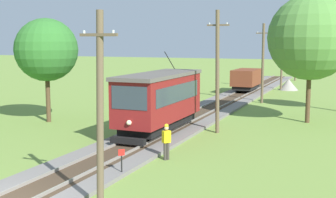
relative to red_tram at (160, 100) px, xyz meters
name	(u,v)px	position (x,y,z in m)	size (l,w,h in m)	color
red_tram	(160,100)	(0.00, 0.00, 0.00)	(2.60, 8.54, 4.79)	maroon
freight_car	(246,79)	(0.00, 23.84, -0.64)	(2.40, 5.20, 2.31)	brown
utility_pole_foreground	(100,110)	(3.12, -12.03, 1.29)	(1.40, 0.46, 6.77)	brown
utility_pole_near_tram	(217,71)	(3.12, 1.79, 1.72)	(1.40, 0.55, 7.63)	brown
utility_pole_mid	(263,63)	(3.12, 16.59, 1.57)	(1.40, 0.25, 7.34)	brown
utility_pole_far	(282,54)	(3.12, 28.43, 2.06)	(1.40, 0.61, 8.31)	brown
utility_pole_distant	(296,53)	(3.12, 41.94, 1.87)	(1.40, 0.53, 7.93)	brown
trackside_signal_marker	(122,161)	(1.90, -8.37, -1.53)	(0.21, 0.21, 1.18)	black
gravel_pile	(288,85)	(3.91, 28.81, -1.54)	(2.24, 2.24, 1.32)	gray
track_worker	(166,140)	(2.65, -5.20, -1.21)	(0.41, 0.45, 1.78)	#38332D
tree_left_far	(46,50)	(-9.15, 1.04, 2.93)	(4.44, 4.44, 7.35)	#4C3823
tree_right_far	(311,38)	(8.01, 7.83, 3.79)	(5.94, 5.94, 8.96)	#4C3823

